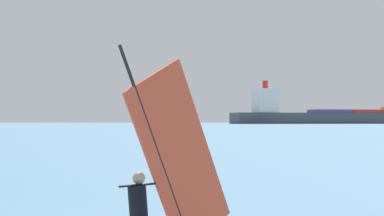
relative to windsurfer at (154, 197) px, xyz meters
name	(u,v)px	position (x,y,z in m)	size (l,w,h in m)	color
windsurfer	(154,197)	(0.00, 0.00, 0.00)	(2.48, 3.41, 3.76)	white
cargo_ship	(359,115)	(44.10, 591.51, 5.90)	(196.83, 104.45, 32.44)	#3F444C
distant_headland	(355,107)	(89.55, 1374.43, 25.49)	(789.55, 250.66, 52.82)	#756B56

